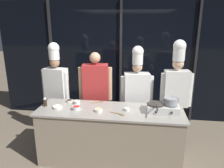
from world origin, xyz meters
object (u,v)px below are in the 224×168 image
prep_bowl_rice (58,107)px  chef_head (56,84)px  frying_pan (156,102)px  prep_bowl_bean_sprouts (127,109)px  portable_stove (163,108)px  prep_bowl_ginger (99,110)px  serving_spoon_slotted (100,102)px  squeeze_bottle_soy (45,102)px  person_guest (96,89)px  chef_sous (137,90)px  serving_spoon_solid (120,114)px  prep_bowl_bell_pepper (76,108)px  stock_pot (171,101)px  prep_bowl_garlic (77,102)px  chef_line (176,87)px  prep_bowl_soy_glaze (69,101)px

prep_bowl_rice → chef_head: chef_head is taller
frying_pan → prep_bowl_bean_sprouts: frying_pan is taller
portable_stove → prep_bowl_ginger: size_ratio=3.96×
prep_bowl_bean_sprouts → serving_spoon_slotted: bearing=148.3°
portable_stove → prep_bowl_ginger: 0.99m
squeeze_bottle_soy → person_guest: 0.95m
prep_bowl_ginger → chef_sous: size_ratio=0.07×
frying_pan → person_guest: (-1.07, 0.61, -0.02)m
prep_bowl_bean_sprouts → serving_spoon_solid: size_ratio=0.38×
prep_bowl_ginger → prep_bowl_rice: size_ratio=0.79×
prep_bowl_rice → serving_spoon_solid: size_ratio=0.63×
prep_bowl_bell_pepper → prep_bowl_ginger: size_ratio=1.11×
chef_head → prep_bowl_bean_sprouts: bearing=165.6°
stock_pot → prep_bowl_garlic: (-1.52, 0.15, -0.15)m
chef_line → stock_pot: bearing=70.0°
stock_pot → prep_bowl_garlic: stock_pot is taller
prep_bowl_rice → serving_spoon_slotted: prep_bowl_rice is taller
prep_bowl_bell_pepper → prep_bowl_soy_glaze: size_ratio=1.19×
prep_bowl_rice → serving_spoon_slotted: size_ratio=0.77×
prep_bowl_garlic → chef_head: 0.73m
prep_bowl_bell_pepper → chef_head: 0.94m
serving_spoon_slotted → chef_head: size_ratio=0.11×
portable_stove → person_guest: bearing=152.9°
prep_bowl_bean_sprouts → chef_sous: chef_sous is taller
squeeze_bottle_soy → prep_bowl_ginger: squeeze_bottle_soy is taller
portable_stove → prep_bowl_rice: size_ratio=3.11×
stock_pot → prep_bowl_rice: (-1.77, -0.09, -0.16)m
portable_stove → person_guest: size_ratio=0.28×
prep_bowl_rice → prep_bowl_garlic: bearing=43.5°
prep_bowl_bell_pepper → chef_line: (1.61, 0.65, 0.20)m
stock_pot → prep_bowl_ginger: size_ratio=1.91×
stock_pot → prep_bowl_ginger: 1.11m
stock_pot → serving_spoon_solid: bearing=-165.4°
portable_stove → prep_bowl_bell_pepper: (-1.35, -0.09, -0.03)m
squeeze_bottle_soy → prep_bowl_ginger: 0.92m
prep_bowl_rice → serving_spoon_solid: 1.03m
prep_bowl_ginger → chef_sous: 0.94m
stock_pot → prep_bowl_ginger: (-1.09, -0.13, -0.16)m
serving_spoon_slotted → person_guest: size_ratio=0.12×
prep_bowl_bell_pepper → prep_bowl_bean_sprouts: prep_bowl_bell_pepper is taller
prep_bowl_ginger → chef_head: size_ratio=0.06×
prep_bowl_ginger → serving_spoon_solid: size_ratio=0.50×
prep_bowl_bell_pepper → serving_spoon_solid: prep_bowl_bell_pepper is taller
prep_bowl_garlic → chef_head: (-0.54, 0.47, 0.15)m
stock_pot → squeeze_bottle_soy: size_ratio=1.47×
prep_bowl_garlic → serving_spoon_slotted: (0.38, 0.12, -0.02)m
prep_bowl_garlic → prep_bowl_soy_glaze: bearing=156.3°
serving_spoon_solid → person_guest: bearing=124.2°
prep_bowl_garlic → prep_bowl_bean_sprouts: 0.88m
portable_stove → prep_bowl_bell_pepper: bearing=-176.1°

